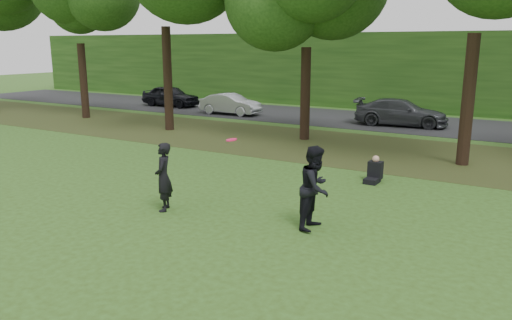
{
  "coord_description": "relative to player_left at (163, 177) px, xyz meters",
  "views": [
    {
      "loc": [
        6.4,
        -6.58,
        4.26
      ],
      "look_at": [
        0.01,
        4.36,
        1.3
      ],
      "focal_mm": 35.0,
      "sensor_mm": 36.0,
      "label": 1
    }
  ],
  "objects": [
    {
      "name": "far_hedge",
      "position": [
        1.95,
        24.04,
        1.6
      ],
      "size": [
        70.0,
        3.0,
        5.0
      ],
      "primitive_type": "cube",
      "color": "#1C4112",
      "rests_on": "ground"
    },
    {
      "name": "player_right",
      "position": [
        3.92,
        0.8,
        0.09
      ],
      "size": [
        0.76,
        0.97,
        1.98
      ],
      "primitive_type": "imported",
      "rotation": [
        0.0,
        0.0,
        1.58
      ],
      "color": "black",
      "rests_on": "ground"
    },
    {
      "name": "seated_person",
      "position": [
        3.9,
        5.5,
        -0.59
      ],
      "size": [
        0.43,
        0.74,
        0.83
      ],
      "rotation": [
        0.0,
        0.0,
        -0.03
      ],
      "color": "black",
      "rests_on": "ground"
    },
    {
      "name": "ground",
      "position": [
        1.95,
        -2.96,
        -0.9
      ],
      "size": [
        120.0,
        120.0,
        0.0
      ],
      "primitive_type": "plane",
      "color": "#314916",
      "rests_on": "ground"
    },
    {
      "name": "frisbee",
      "position": [
        1.77,
        0.52,
        1.07
      ],
      "size": [
        0.38,
        0.38,
        0.06
      ],
      "color": "#F91455",
      "rests_on": "ground"
    },
    {
      "name": "player_left",
      "position": [
        0.0,
        0.0,
        0.0
      ],
      "size": [
        0.7,
        0.78,
        1.8
      ],
      "primitive_type": "imported",
      "rotation": [
        0.0,
        0.0,
        -1.04
      ],
      "color": "black",
      "rests_on": "ground"
    },
    {
      "name": "street",
      "position": [
        1.95,
        18.04,
        -0.89
      ],
      "size": [
        70.0,
        7.0,
        0.02
      ],
      "primitive_type": "cube",
      "color": "black",
      "rests_on": "ground"
    },
    {
      "name": "leaf_litter",
      "position": [
        1.95,
        10.04,
        -0.89
      ],
      "size": [
        60.0,
        7.0,
        0.01
      ],
      "primitive_type": "cube",
      "color": "#3F2F16",
      "rests_on": "ground"
    },
    {
      "name": "parked_cars",
      "position": [
        1.49,
        17.15,
        -0.21
      ],
      "size": [
        34.65,
        3.69,
        1.42
      ],
      "color": "black",
      "rests_on": "street"
    }
  ]
}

